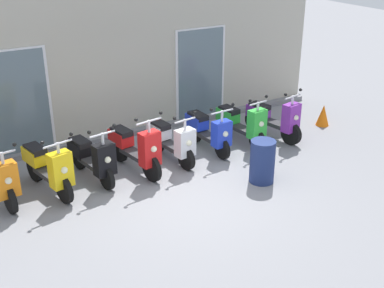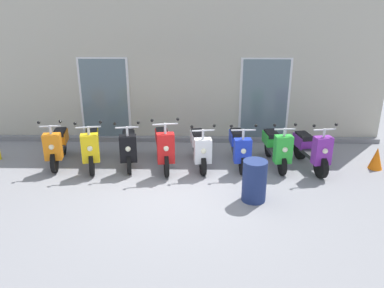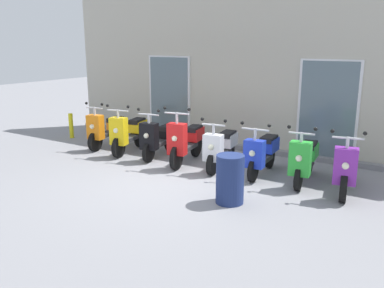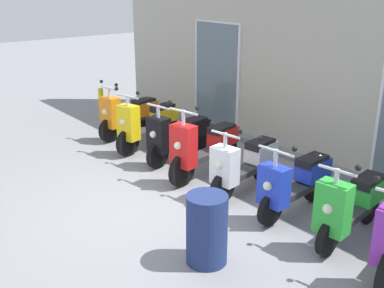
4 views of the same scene
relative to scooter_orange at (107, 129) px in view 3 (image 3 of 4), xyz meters
The scene contains 12 objects.
ground_plane 3.32m from the scooter_orange, 25.27° to the right, with size 40.00×40.00×0.00m, color gray.
storefront_facade 3.82m from the scooter_orange, 31.77° to the left, with size 10.74×0.50×4.14m.
scooter_orange is the anchor object (origin of this frame).
scooter_yellow 0.87m from the scooter_orange, ahead, with size 0.71×1.61×1.26m.
scooter_black 1.71m from the scooter_orange, ahead, with size 0.63×1.56×1.23m.
scooter_red 2.57m from the scooter_orange, ahead, with size 0.68×1.67×1.35m.
scooter_white 3.40m from the scooter_orange, ahead, with size 0.59×1.51×1.18m.
scooter_blue 4.32m from the scooter_orange, ahead, with size 0.61×1.50×1.18m.
scooter_green 5.20m from the scooter_orange, ahead, with size 0.55×1.54×1.20m.
scooter_purple 5.99m from the scooter_orange, ahead, with size 0.66×1.59×1.25m.
trash_bin 4.79m from the scooter_orange, 21.19° to the right, with size 0.48×0.48×0.84m, color navy.
curb_bollard 1.61m from the scooter_orange, behind, with size 0.12×0.12×0.70m, color yellow.
Camera 3 is at (4.44, -6.21, 2.66)m, focal length 38.37 mm.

